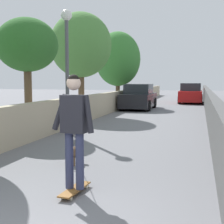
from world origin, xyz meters
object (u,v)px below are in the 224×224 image
object	(u,v)px
tree_left_distant	(81,45)
car_far	(191,94)
person_skateboarder	(74,122)
dog	(75,151)
car_near	(139,97)
skateboard	(75,189)
tree_left_mid	(118,59)
tree_left_far	(27,46)
lamp_post	(67,49)

from	to	relation	value
tree_left_distant	car_far	xyz separation A→B (m)	(10.56, -5.13, -2.80)
person_skateboarder	car_far	distance (m)	21.46
dog	car_near	world-z (taller)	car_near
skateboard	car_near	bearing A→B (deg)	6.71
tree_left_mid	car_far	world-z (taller)	tree_left_mid
car_far	tree_left_far	bearing A→B (deg)	162.71
tree_left_far	skateboard	xyz separation A→B (m)	(-5.37, -3.84, -2.87)
lamp_post	car_far	world-z (taller)	lamp_post
tree_left_mid	tree_left_far	size ratio (longest dim) A/B	1.30
tree_left_distant	car_near	bearing A→B (deg)	-28.26
skateboard	dog	size ratio (longest dim) A/B	0.41
tree_left_mid	car_near	distance (m)	3.61
skateboard	lamp_post	bearing A→B (deg)	23.98
car_near	car_far	world-z (taller)	same
tree_left_distant	lamp_post	xyz separation A→B (m)	(-5.56, -1.61, -0.72)
tree_left_distant	lamp_post	size ratio (longest dim) A/B	1.28
lamp_post	car_near	world-z (taller)	lamp_post
dog	car_far	bearing A→B (deg)	-5.30
tree_left_distant	car_far	world-z (taller)	tree_left_distant
tree_left_mid	skateboard	bearing A→B (deg)	-168.06
person_skateboarder	car_far	world-z (taller)	person_skateboarder
person_skateboarder	lamp_post	bearing A→B (deg)	23.98
dog	lamp_post	bearing A→B (deg)	25.02
dog	car_far	world-z (taller)	car_far
tree_left_mid	lamp_post	world-z (taller)	tree_left_mid
tree_left_distant	lamp_post	world-z (taller)	tree_left_distant
lamp_post	skateboard	distance (m)	6.41
car_far	tree_left_distant	bearing A→B (deg)	154.11
tree_left_far	lamp_post	distance (m)	1.49
tree_left_distant	person_skateboarder	bearing A→B (deg)	-159.96
lamp_post	person_skateboarder	size ratio (longest dim) A/B	2.27
skateboard	person_skateboarder	world-z (taller)	person_skateboarder
car_near	lamp_post	bearing A→B (deg)	176.45
tree_left_mid	car_near	world-z (taller)	tree_left_mid
lamp_post	skateboard	xyz separation A→B (m)	(-5.31, -2.36, -2.72)
skateboard	person_skateboarder	distance (m)	1.07
lamp_post	skateboard	bearing A→B (deg)	-156.02
dog	tree_left_distant	bearing A→B (deg)	19.74
person_skateboarder	car_near	xyz separation A→B (m)	(14.97, 1.76, -0.42)
tree_left_mid	dog	xyz separation A→B (m)	(-15.18, -2.90, -2.92)
lamp_post	dog	distance (m)	4.72
tree_left_mid	tree_left_far	distance (m)	11.51
car_far	lamp_post	bearing A→B (deg)	167.68
person_skateboarder	tree_left_far	bearing A→B (deg)	35.56
tree_left_mid	car_far	xyz separation A→B (m)	(4.56, -4.73, -2.48)
tree_left_far	car_near	xyz separation A→B (m)	(9.60, -2.08, -2.22)
skateboard	car_near	world-z (taller)	car_near
tree_left_mid	dog	size ratio (longest dim) A/B	2.52
tree_left_distant	car_near	xyz separation A→B (m)	(4.10, -2.21, -2.80)
lamp_post	car_near	bearing A→B (deg)	-3.55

